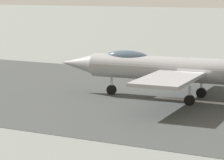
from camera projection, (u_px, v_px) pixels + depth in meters
The scene contains 5 objects.
ground_plane at pixel (198, 101), 41.16m from camera, with size 400.00×400.00×0.00m, color slate.
runway_strip at pixel (198, 101), 41.15m from camera, with size 240.00×26.00×0.02m.
fighter_jet at pixel (173, 68), 41.49m from camera, with size 17.53×14.92×5.58m.
crew_person at pixel (104, 65), 54.65m from camera, with size 0.65×0.44×1.73m.
marker_cone_mid at pixel (185, 70), 55.51m from camera, with size 0.44×0.44×0.55m, color orange.
Camera 1 is at (-13.05, 38.72, 8.19)m, focal length 89.68 mm.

